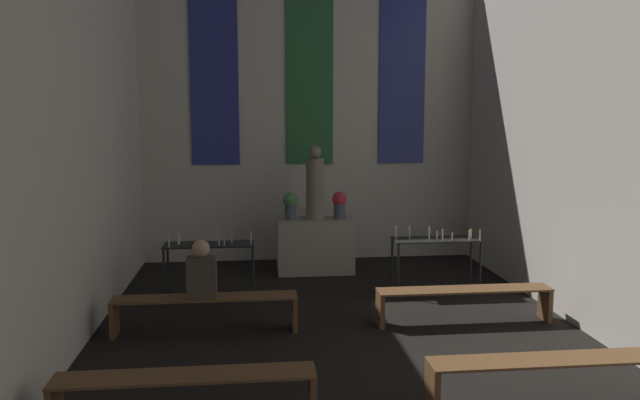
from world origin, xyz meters
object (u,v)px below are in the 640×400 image
pew_back_left (205,306)px  pew_back_right (464,297)px  altar (315,245)px  statue (315,185)px  pew_second_left (186,387)px  person_seated (202,272)px  candle_rack_left (210,251)px  candle_rack_right (436,246)px  pew_second_right (549,370)px  flower_vase_right (339,204)px  flower_vase_left (290,205)px

pew_back_left → pew_back_right: 3.33m
altar → statue: size_ratio=1.03×
pew_second_left → altar: bearing=72.4°
altar → person_seated: person_seated is taller
candle_rack_left → pew_back_left: (0.03, -1.41, -0.38)m
candle_rack_right → pew_back_left: candle_rack_right is taller
candle_rack_left → statue: bearing=41.1°
altar → pew_back_left: bearing=-119.9°
candle_rack_left → pew_second_right: 5.06m
pew_second_left → pew_second_right: same height
candle_rack_right → pew_second_right: candle_rack_right is taller
candle_rack_right → person_seated: bearing=-157.5°
candle_rack_right → pew_second_left: (-3.37, -3.76, -0.38)m
pew_second_left → person_seated: (-0.04, 2.35, 0.44)m
pew_second_left → person_seated: bearing=90.9°
pew_back_left → pew_back_right: (3.33, 0.00, 0.00)m
statue → person_seated: 3.43m
statue → flower_vase_right: (0.42, 0.00, -0.32)m
statue → flower_vase_left: (-0.42, 0.00, -0.32)m
flower_vase_right → pew_back_left: 3.66m
statue → person_seated: statue is taller
candle_rack_right → person_seated: person_seated is taller
pew_second_left → pew_second_right: (3.33, 0.00, 0.00)m
flower_vase_left → pew_back_left: bearing=-113.2°
pew_second_left → pew_back_right: (3.33, 2.35, 0.00)m
pew_second_left → pew_second_right: size_ratio=1.00×
flower_vase_left → pew_back_left: size_ratio=0.21×
pew_back_right → person_seated: bearing=180.0°
person_seated → flower_vase_right: bearing=53.7°
pew_back_left → altar: bearing=60.1°
altar → candle_rack_left: candle_rack_left is taller
statue → person_seated: size_ratio=1.76×
flower_vase_right → pew_back_right: (1.24, -2.89, -0.84)m
flower_vase_right → person_seated: flower_vase_right is taller
pew_second_left → pew_back_right: size_ratio=1.00×
pew_back_left → pew_second_right: bearing=-35.2°
flower_vase_right → candle_rack_right: (1.28, -1.48, -0.45)m
pew_second_left → pew_second_right: bearing=0.0°
flower_vase_right → pew_second_right: flower_vase_right is taller
statue → pew_second_left: statue is taller
flower_vase_right → candle_rack_right: 2.01m
statue → pew_back_left: size_ratio=0.55×
altar → pew_back_left: (-1.66, -2.89, -0.12)m
statue → pew_second_right: (1.66, -5.24, -1.16)m
flower_vase_left → pew_second_right: 5.71m
statue → flower_vase_left: size_ratio=2.69×
person_seated → flower_vase_left: bearing=66.2°
pew_back_left → person_seated: person_seated is taller
candle_rack_right → pew_back_right: (-0.04, -1.41, -0.38)m
flower_vase_right → person_seated: 3.61m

